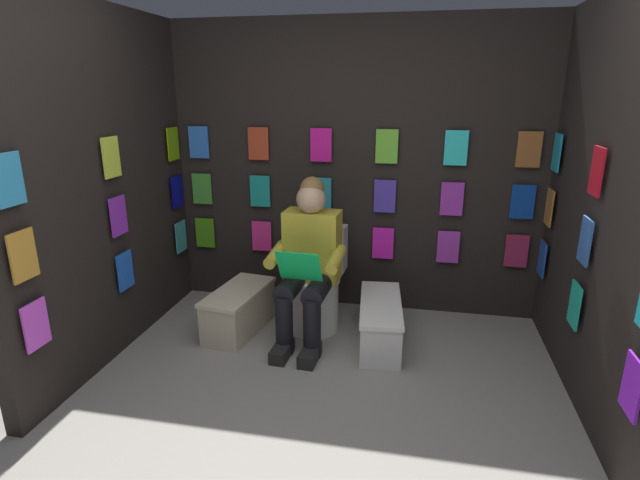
{
  "coord_description": "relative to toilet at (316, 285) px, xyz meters",
  "views": [
    {
      "loc": [
        -0.51,
        1.84,
        1.78
      ],
      "look_at": [
        0.09,
        -1.13,
        0.85
      ],
      "focal_mm": 27.61,
      "sensor_mm": 36.0,
      "label": 1
    }
  ],
  "objects": [
    {
      "name": "display_wall_right",
      "position": [
        1.31,
        0.59,
        0.83
      ],
      "size": [
        0.14,
        2.05,
        2.31
      ],
      "color": "black",
      "rests_on": "ground"
    },
    {
      "name": "comic_longbox_far",
      "position": [
        -0.52,
        0.2,
        -0.17
      ],
      "size": [
        0.36,
        0.81,
        0.32
      ],
      "rotation": [
        0.0,
        0.0,
        0.09
      ],
      "color": "white",
      "rests_on": "ground"
    },
    {
      "name": "person_reading",
      "position": [
        0.01,
        0.23,
        0.27
      ],
      "size": [
        0.54,
        0.7,
        1.19
      ],
      "rotation": [
        0.0,
        0.0,
        -0.06
      ],
      "color": "gold",
      "rests_on": "ground"
    },
    {
      "name": "display_wall_left",
      "position": [
        -1.75,
        0.59,
        0.83
      ],
      "size": [
        0.14,
        2.05,
        2.31
      ],
      "color": "black",
      "rests_on": "ground"
    },
    {
      "name": "display_wall_back",
      "position": [
        -0.22,
        -0.48,
        0.83
      ],
      "size": [
        3.06,
        0.14,
        2.31
      ],
      "color": "black",
      "rests_on": "ground"
    },
    {
      "name": "toilet",
      "position": [
        0.0,
        0.0,
        0.0
      ],
      "size": [
        0.41,
        0.56,
        0.77
      ],
      "rotation": [
        0.0,
        0.0,
        -0.06
      ],
      "color": "white",
      "rests_on": "ground"
    },
    {
      "name": "ground_plane",
      "position": [
        -0.22,
        1.62,
        -0.33
      ],
      "size": [
        30.0,
        30.0,
        0.0
      ],
      "primitive_type": "plane",
      "color": "gray"
    },
    {
      "name": "comic_longbox_near",
      "position": [
        0.56,
        0.22,
        -0.16
      ],
      "size": [
        0.41,
        0.72,
        0.33
      ],
      "rotation": [
        0.0,
        0.0,
        -0.14
      ],
      "color": "beige",
      "rests_on": "ground"
    }
  ]
}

